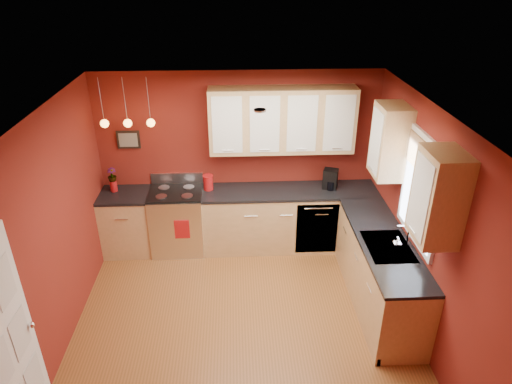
{
  "coord_description": "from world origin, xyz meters",
  "views": [
    {
      "loc": [
        -0.05,
        -4.05,
        3.91
      ],
      "look_at": [
        0.2,
        1.0,
        1.33
      ],
      "focal_mm": 32.0,
      "sensor_mm": 36.0,
      "label": 1
    }
  ],
  "objects_px": {
    "gas_range": "(178,220)",
    "coffee_maker": "(330,180)",
    "soap_pump": "(397,245)",
    "sink": "(388,248)",
    "red_canister": "(208,182)"
  },
  "relations": [
    {
      "from": "gas_range",
      "to": "coffee_maker",
      "type": "xyz_separation_m",
      "value": [
        2.23,
        0.03,
        0.59
      ]
    },
    {
      "from": "soap_pump",
      "to": "sink",
      "type": "bearing_deg",
      "value": 112.14
    },
    {
      "from": "sink",
      "to": "red_canister",
      "type": "distance_m",
      "value": 2.67
    },
    {
      "from": "coffee_maker",
      "to": "soap_pump",
      "type": "height_order",
      "value": "coffee_maker"
    },
    {
      "from": "sink",
      "to": "red_canister",
      "type": "height_order",
      "value": "sink"
    },
    {
      "from": "soap_pump",
      "to": "coffee_maker",
      "type": "bearing_deg",
      "value": 104.81
    },
    {
      "from": "sink",
      "to": "gas_range",
      "type": "bearing_deg",
      "value": 150.22
    },
    {
      "from": "coffee_maker",
      "to": "red_canister",
      "type": "bearing_deg",
      "value": -161.28
    },
    {
      "from": "coffee_maker",
      "to": "sink",
      "type": "bearing_deg",
      "value": -55.41
    },
    {
      "from": "gas_range",
      "to": "sink",
      "type": "distance_m",
      "value": 3.05
    },
    {
      "from": "coffee_maker",
      "to": "soap_pump",
      "type": "bearing_deg",
      "value": -54.8
    },
    {
      "from": "gas_range",
      "to": "sink",
      "type": "relative_size",
      "value": 1.59
    },
    {
      "from": "coffee_maker",
      "to": "gas_range",
      "type": "bearing_deg",
      "value": -158.88
    },
    {
      "from": "coffee_maker",
      "to": "soap_pump",
      "type": "xyz_separation_m",
      "value": [
        0.44,
        -1.65,
        -0.04
      ]
    },
    {
      "from": "red_canister",
      "to": "soap_pump",
      "type": "height_order",
      "value": "red_canister"
    }
  ]
}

